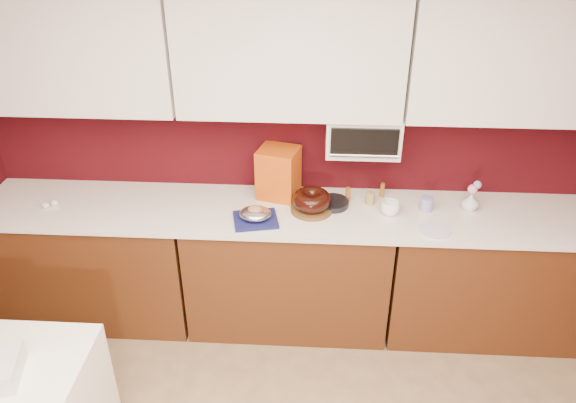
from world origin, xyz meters
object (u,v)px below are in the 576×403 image
(toaster_oven, at_px, (363,132))
(blue_jar, at_px, (427,204))
(flower_vase, at_px, (470,201))
(bundt_cake, at_px, (312,200))
(foil_ham_nest, at_px, (255,214))
(pandoro_box, at_px, (279,173))
(coffee_mug, at_px, (390,207))

(toaster_oven, xyz_separation_m, blue_jar, (0.42, -0.12, -0.43))
(toaster_oven, relative_size, flower_vase, 3.49)
(bundt_cake, distance_m, foil_ham_nest, 0.37)
(bundt_cake, xyz_separation_m, flower_vase, (1.00, 0.07, -0.02))
(pandoro_box, xyz_separation_m, coffee_mug, (0.71, -0.20, -0.11))
(toaster_oven, height_order, bundt_cake, toaster_oven)
(bundt_cake, xyz_separation_m, foil_ham_nest, (-0.34, -0.14, -0.03))
(pandoro_box, relative_size, coffee_mug, 3.04)
(foil_ham_nest, bearing_deg, coffee_mug, 8.83)
(foil_ham_nest, bearing_deg, blue_jar, 10.35)
(toaster_oven, relative_size, foil_ham_nest, 2.29)
(foil_ham_nest, height_order, coffee_mug, coffee_mug)
(bundt_cake, bearing_deg, blue_jar, 3.99)
(coffee_mug, xyz_separation_m, blue_jar, (0.24, 0.07, -0.01))
(toaster_oven, height_order, blue_jar, toaster_oven)
(blue_jar, distance_m, flower_vase, 0.28)
(bundt_cake, height_order, blue_jar, bundt_cake)
(blue_jar, bearing_deg, pandoro_box, 171.83)
(bundt_cake, relative_size, foil_ham_nest, 1.23)
(pandoro_box, bearing_deg, flower_vase, 9.72)
(bundt_cake, distance_m, flower_vase, 1.00)
(pandoro_box, bearing_deg, toaster_oven, 12.84)
(pandoro_box, bearing_deg, foil_ham_nest, -94.73)
(pandoro_box, relative_size, blue_jar, 3.56)
(foil_ham_nest, relative_size, coffee_mug, 1.77)
(flower_vase, bearing_deg, pandoro_box, 174.77)
(coffee_mug, bearing_deg, blue_jar, 15.59)
(bundt_cake, xyz_separation_m, blue_jar, (0.73, 0.05, -0.03))
(flower_vase, bearing_deg, coffee_mug, -170.00)
(pandoro_box, distance_m, coffee_mug, 0.75)
(toaster_oven, relative_size, pandoro_box, 1.34)
(bundt_cake, bearing_deg, foil_ham_nest, -157.06)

